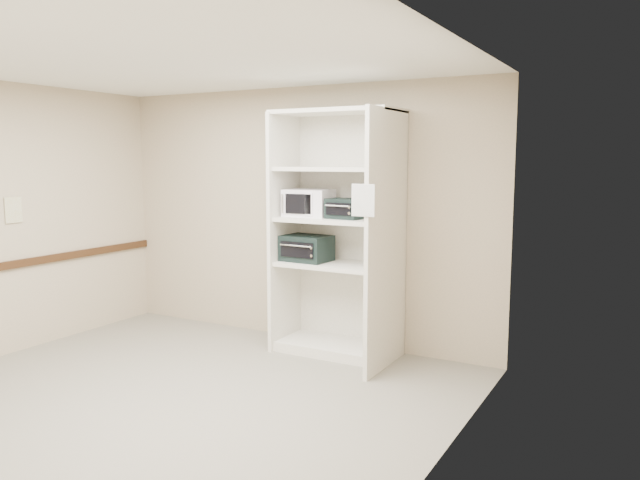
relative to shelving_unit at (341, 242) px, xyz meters
The scene contains 10 objects.
floor 2.15m from the shelving_unit, 111.36° to the right, with size 4.50×4.00×0.01m, color slate.
ceiling 2.41m from the shelving_unit, 111.36° to the right, with size 4.50×4.00×0.01m, color white.
wall_back 0.76m from the shelving_unit, 155.96° to the left, with size 4.50×0.02×2.70m, color tan.
wall_right 2.34m from the shelving_unit, 47.07° to the right, with size 0.02×4.00×2.70m, color tan.
shelving_unit is the anchor object (origin of this frame).
microwave 0.53m from the shelving_unit, behind, with size 0.46×0.35×0.27m, color white.
toaster_oven_upper 0.34m from the shelving_unit, 23.84° to the right, with size 0.34×0.26×0.20m, color black.
toaster_oven_lower 0.38m from the shelving_unit, behind, with size 0.47×0.35×0.26m, color black.
paper_sign 0.94m from the shelving_unit, 50.13° to the right, with size 0.21×0.01×0.27m, color white.
wall_poster 3.28m from the shelving_unit, 152.76° to the right, with size 0.01×0.19×0.26m, color silver.
Camera 1 is at (3.42, -3.74, 1.94)m, focal length 35.00 mm.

